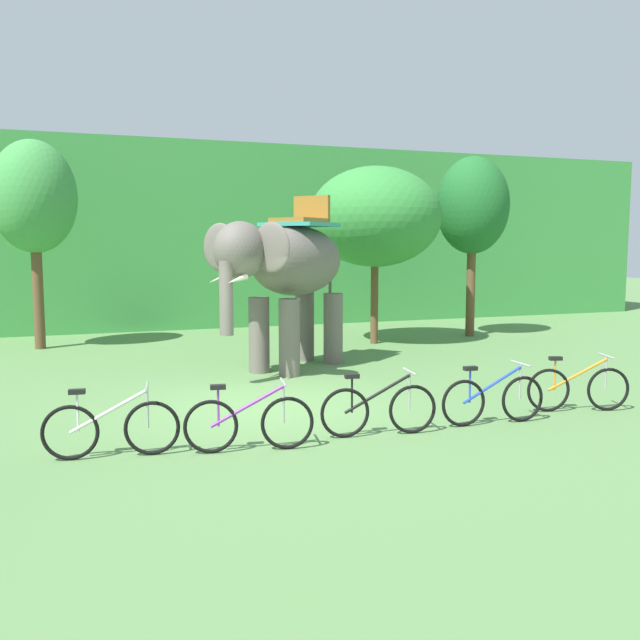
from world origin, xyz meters
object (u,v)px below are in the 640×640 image
at_px(tree_left, 473,206).
at_px(bike_orange, 578,388).
at_px(elephant, 289,268).
at_px(bike_purple, 249,423).
at_px(bike_black, 379,409).
at_px(bike_blue, 493,399).
at_px(bike_white, 111,428).
at_px(tree_right, 375,217).
at_px(tree_center_right, 34,198).

bearing_deg(tree_left, bike_orange, -111.45).
relative_size(tree_left, elephant, 1.36).
relative_size(elephant, bike_purple, 2.28).
xyz_separation_m(tree_left, bike_black, (-7.01, -8.76, -3.42)).
height_order(tree_left, bike_blue, tree_left).
bearing_deg(bike_orange, bike_purple, -176.96).
bearing_deg(bike_orange, bike_blue, -173.01).
height_order(bike_white, bike_blue, same).
bearing_deg(tree_right, bike_orange, -90.38).
distance_m(bike_purple, bike_orange, 5.57).
bearing_deg(bike_orange, tree_left, 68.55).
xyz_separation_m(tree_left, elephant, (-6.69, -3.44, -1.60)).
distance_m(tree_center_right, bike_black, 12.01).
xyz_separation_m(bike_purple, bike_black, (1.91, 0.10, 0.00)).
bearing_deg(tree_left, tree_center_right, 172.09).
bearing_deg(bike_white, bike_orange, -0.32).
xyz_separation_m(bike_white, bike_blue, (5.51, -0.26, 0.00)).
bearing_deg(bike_white, bike_purple, -11.09).
xyz_separation_m(elephant, bike_orange, (3.32, -5.12, -1.82)).
relative_size(tree_right, bike_orange, 2.89).
bearing_deg(bike_blue, bike_orange, 6.99).
bearing_deg(bike_orange, bike_black, -176.89).
distance_m(tree_left, bike_black, 11.73).
distance_m(tree_center_right, bike_white, 10.83).
bearing_deg(bike_purple, bike_black, 2.89).
bearing_deg(bike_black, tree_center_right, 115.11).
bearing_deg(tree_center_right, tree_right, -13.67).
distance_m(elephant, bike_white, 6.68).
bearing_deg(elephant, tree_left, 27.24).
bearing_deg(bike_blue, bike_white, 177.33).
bearing_deg(tree_right, bike_black, -113.99).
height_order(tree_right, bike_black, tree_right).
height_order(bike_white, bike_black, same).
relative_size(tree_left, bike_white, 3.08).
relative_size(bike_white, bike_blue, 1.00).
relative_size(tree_center_right, tree_right, 1.12).
bearing_deg(bike_white, tree_left, 38.70).
xyz_separation_m(bike_black, bike_blue, (1.88, -0.02, 0.00)).
bearing_deg(bike_white, bike_blue, -2.67).
distance_m(bike_black, bike_orange, 3.65).
distance_m(tree_left, bike_blue, 10.72).
bearing_deg(bike_orange, tree_center_right, 129.87).
bearing_deg(elephant, bike_black, -93.49).
distance_m(tree_right, bike_purple, 10.57).
distance_m(tree_right, elephant, 4.69).
height_order(elephant, bike_orange, elephant).
relative_size(tree_right, bike_white, 2.81).
height_order(elephant, bike_blue, elephant).
bearing_deg(tree_center_right, bike_white, -82.95).
bearing_deg(tree_right, tree_center_right, 166.33).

